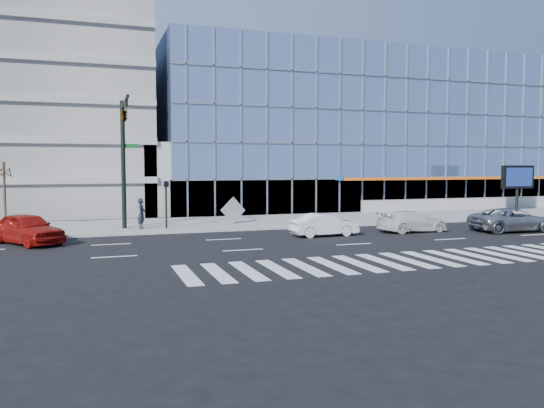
{
  "coord_description": "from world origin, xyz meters",
  "views": [
    {
      "loc": [
        -12.85,
        -28.6,
        4.05
      ],
      "look_at": [
        -2.14,
        3.0,
        1.69
      ],
      "focal_mm": 35.0,
      "sensor_mm": 36.0,
      "label": 1
    }
  ],
  "objects_px": {
    "ped_signal_post": "(166,197)",
    "marquee_sign": "(518,178)",
    "silver_suv": "(512,220)",
    "traffic_signal": "(124,131)",
    "pedestrian": "(141,214)",
    "white_suv": "(412,221)",
    "tilted_panel": "(233,210)",
    "street_tree_near": "(4,171)",
    "white_sedan": "(324,225)",
    "red_sedan": "(27,229)"
  },
  "relations": [
    {
      "from": "traffic_signal",
      "to": "marquee_sign",
      "type": "height_order",
      "value": "traffic_signal"
    },
    {
      "from": "marquee_sign",
      "to": "street_tree_near",
      "type": "distance_m",
      "value": 40.01
    },
    {
      "from": "silver_suv",
      "to": "white_sedan",
      "type": "xyz_separation_m",
      "value": [
        -12.0,
        1.8,
        -0.07
      ]
    },
    {
      "from": "white_suv",
      "to": "red_sedan",
      "type": "height_order",
      "value": "red_sedan"
    },
    {
      "from": "tilted_panel",
      "to": "street_tree_near",
      "type": "bearing_deg",
      "value": 165.46
    },
    {
      "from": "marquee_sign",
      "to": "white_suv",
      "type": "distance_m",
      "value": 18.34
    },
    {
      "from": "street_tree_near",
      "to": "tilted_panel",
      "type": "distance_m",
      "value": 14.49
    },
    {
      "from": "street_tree_near",
      "to": "white_sedan",
      "type": "height_order",
      "value": "street_tree_near"
    },
    {
      "from": "red_sedan",
      "to": "white_sedan",
      "type": "bearing_deg",
      "value": -42.61
    },
    {
      "from": "silver_suv",
      "to": "red_sedan",
      "type": "xyz_separation_m",
      "value": [
        -28.04,
        3.81,
        0.09
      ]
    },
    {
      "from": "ped_signal_post",
      "to": "silver_suv",
      "type": "relative_size",
      "value": 0.57
    },
    {
      "from": "tilted_panel",
      "to": "pedestrian",
      "type": "bearing_deg",
      "value": 179.57
    },
    {
      "from": "tilted_panel",
      "to": "marquee_sign",
      "type": "bearing_deg",
      "value": -6.63
    },
    {
      "from": "silver_suv",
      "to": "pedestrian",
      "type": "xyz_separation_m",
      "value": [
        -21.88,
        7.65,
        0.38
      ]
    },
    {
      "from": "silver_suv",
      "to": "white_sedan",
      "type": "relative_size",
      "value": 1.32
    },
    {
      "from": "marquee_sign",
      "to": "pedestrian",
      "type": "distance_m",
      "value": 32.16
    },
    {
      "from": "traffic_signal",
      "to": "pedestrian",
      "type": "xyz_separation_m",
      "value": [
        1.0,
        0.78,
        -5.06
      ]
    },
    {
      "from": "traffic_signal",
      "to": "ped_signal_post",
      "type": "distance_m",
      "value": 4.75
    },
    {
      "from": "ped_signal_post",
      "to": "tilted_panel",
      "type": "relative_size",
      "value": 2.31
    },
    {
      "from": "ped_signal_post",
      "to": "white_sedan",
      "type": "height_order",
      "value": "ped_signal_post"
    },
    {
      "from": "street_tree_near",
      "to": "silver_suv",
      "type": "xyz_separation_m",
      "value": [
        29.89,
        -9.8,
        -3.05
      ]
    },
    {
      "from": "traffic_signal",
      "to": "street_tree_near",
      "type": "bearing_deg",
      "value": 157.29
    },
    {
      "from": "silver_suv",
      "to": "ped_signal_post",
      "type": "bearing_deg",
      "value": 74.67
    },
    {
      "from": "silver_suv",
      "to": "pedestrian",
      "type": "bearing_deg",
      "value": 74.96
    },
    {
      "from": "white_sedan",
      "to": "traffic_signal",
      "type": "bearing_deg",
      "value": 62.29
    },
    {
      "from": "traffic_signal",
      "to": "red_sedan",
      "type": "distance_m",
      "value": 8.03
    },
    {
      "from": "marquee_sign",
      "to": "red_sedan",
      "type": "bearing_deg",
      "value": -170.35
    },
    {
      "from": "traffic_signal",
      "to": "tilted_panel",
      "type": "distance_m",
      "value": 9.0
    },
    {
      "from": "ped_signal_post",
      "to": "marquee_sign",
      "type": "height_order",
      "value": "marquee_sign"
    },
    {
      "from": "white_sedan",
      "to": "red_sedan",
      "type": "relative_size",
      "value": 0.83
    },
    {
      "from": "pedestrian",
      "to": "tilted_panel",
      "type": "xyz_separation_m",
      "value": [
        6.19,
        1.06,
        -0.04
      ]
    },
    {
      "from": "white_sedan",
      "to": "tilted_panel",
      "type": "height_order",
      "value": "tilted_panel"
    },
    {
      "from": "traffic_signal",
      "to": "white_suv",
      "type": "relative_size",
      "value": 1.76
    },
    {
      "from": "white_suv",
      "to": "pedestrian",
      "type": "xyz_separation_m",
      "value": [
        -15.88,
        5.79,
        0.45
      ]
    },
    {
      "from": "ped_signal_post",
      "to": "silver_suv",
      "type": "height_order",
      "value": "ped_signal_post"
    },
    {
      "from": "street_tree_near",
      "to": "pedestrian",
      "type": "relative_size",
      "value": 2.21
    },
    {
      "from": "street_tree_near",
      "to": "white_sedan",
      "type": "relative_size",
      "value": 1.06
    },
    {
      "from": "ped_signal_post",
      "to": "pedestrian",
      "type": "bearing_deg",
      "value": 164.79
    },
    {
      "from": "ped_signal_post",
      "to": "marquee_sign",
      "type": "bearing_deg",
      "value": 5.71
    },
    {
      "from": "silver_suv",
      "to": "white_suv",
      "type": "bearing_deg",
      "value": 76.96
    },
    {
      "from": "marquee_sign",
      "to": "street_tree_near",
      "type": "relative_size",
      "value": 0.95
    },
    {
      "from": "pedestrian",
      "to": "street_tree_near",
      "type": "bearing_deg",
      "value": 96.48
    },
    {
      "from": "traffic_signal",
      "to": "white_suv",
      "type": "height_order",
      "value": "traffic_signal"
    },
    {
      "from": "ped_signal_post",
      "to": "marquee_sign",
      "type": "distance_m",
      "value": 30.67
    },
    {
      "from": "white_suv",
      "to": "white_sedan",
      "type": "relative_size",
      "value": 1.14
    },
    {
      "from": "traffic_signal",
      "to": "white_sedan",
      "type": "bearing_deg",
      "value": -24.97
    },
    {
      "from": "traffic_signal",
      "to": "white_sedan",
      "type": "height_order",
      "value": "traffic_signal"
    },
    {
      "from": "white_suv",
      "to": "red_sedan",
      "type": "xyz_separation_m",
      "value": [
        -22.04,
        1.94,
        0.16
      ]
    },
    {
      "from": "white_suv",
      "to": "pedestrian",
      "type": "height_order",
      "value": "pedestrian"
    },
    {
      "from": "marquee_sign",
      "to": "white_sedan",
      "type": "relative_size",
      "value": 1.0
    }
  ]
}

